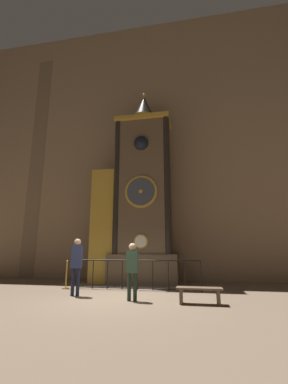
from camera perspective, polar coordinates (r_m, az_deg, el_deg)
ground_plane at (r=8.44m, az=-6.11°, el=-22.61°), size 28.00×28.00×0.00m
cathedral_back_wall at (r=14.65m, az=0.23°, el=11.52°), size 24.00×0.32×14.97m
clock_tower at (r=12.33m, az=-1.57°, el=-1.50°), size 4.01×1.80×9.52m
railing_fence at (r=10.13m, az=-1.51°, el=-17.58°), size 4.75×0.05×1.09m
visitor_near at (r=9.09m, az=-14.75°, el=-14.52°), size 0.38×0.28×1.82m
visitor_far at (r=8.00m, az=-2.61°, el=-15.96°), size 0.34×0.23×1.66m
stanchion_post at (r=10.92m, az=-16.92°, el=-18.06°), size 0.28×0.28×1.06m
visitor_bench at (r=7.76m, az=12.19°, el=-20.95°), size 1.26×0.40×0.44m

